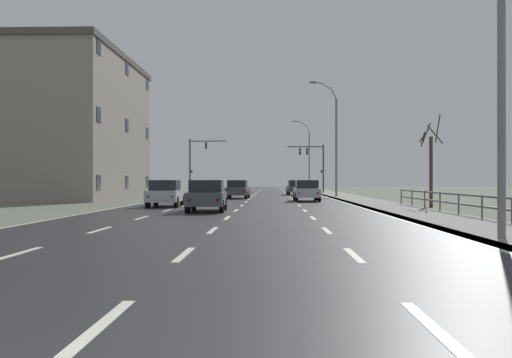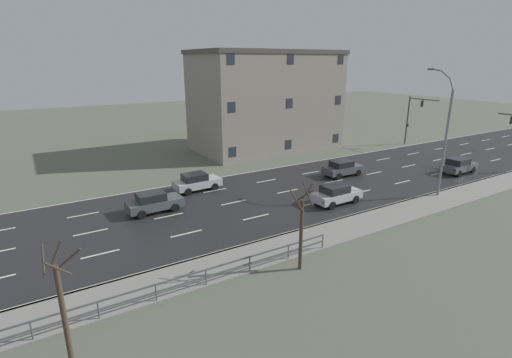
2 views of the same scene
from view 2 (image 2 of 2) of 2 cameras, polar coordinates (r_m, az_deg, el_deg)
ground_plane at (r=42.74m, az=19.73°, el=1.27°), size 160.00×160.00×0.12m
road_asphalt_strip at (r=52.41m, az=28.14°, el=3.13°), size 14.00×120.00×0.03m
guardrail at (r=18.85m, az=-22.56°, el=-17.24°), size 0.07×25.68×1.00m
street_lamp_midground at (r=34.63m, az=26.34°, el=5.71°), size 2.50×0.24×10.42m
traffic_signal_left at (r=55.55m, az=22.38°, el=8.95°), size 4.39×0.36×6.47m
car_near_right at (r=33.91m, az=-8.86°, el=-0.40°), size 1.95×4.16×1.57m
car_far_right at (r=38.76m, az=12.84°, el=1.62°), size 1.94×4.16×1.57m
car_mid_centre at (r=31.13m, az=11.94°, el=-2.19°), size 1.89×4.13×1.57m
car_near_left at (r=43.85m, az=28.06°, el=1.80°), size 1.96×4.16×1.57m
car_distant at (r=29.77m, az=-15.05°, el=-3.33°), size 1.94×4.15×1.57m
brick_building at (r=49.36m, az=1.42°, el=11.63°), size 10.51×17.84×12.24m
bare_tree_near at (r=16.32m, az=-26.91°, el=-16.85°), size 1.30×1.31×4.94m
bare_tree_mid at (r=20.64m, az=6.81°, el=-7.38°), size 1.25×1.33×5.28m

